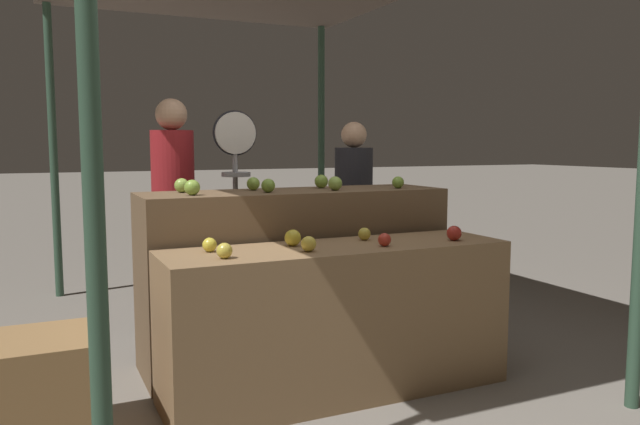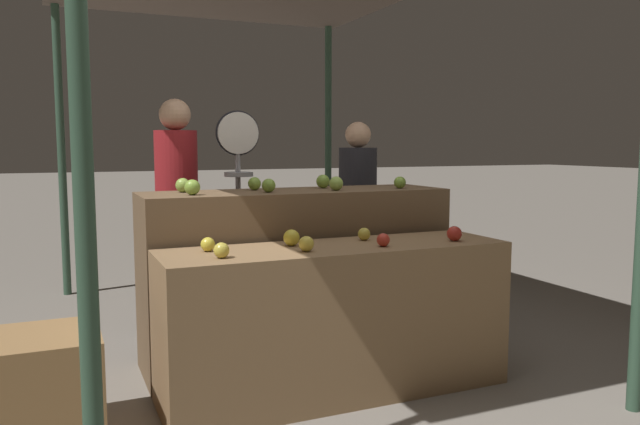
# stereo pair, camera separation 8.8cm
# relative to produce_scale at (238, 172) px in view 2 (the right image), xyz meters

# --- Properties ---
(ground_plane) EXTENTS (60.00, 60.00, 0.00)m
(ground_plane) POSITION_rel_produce_scale_xyz_m (0.21, -1.17, -1.17)
(ground_plane) COLOR gray
(display_counter_front) EXTENTS (1.91, 0.55, 0.82)m
(display_counter_front) POSITION_rel_produce_scale_xyz_m (0.21, -1.17, -0.76)
(display_counter_front) COLOR olive
(display_counter_front) RESTS_ON ground_plane
(display_counter_back) EXTENTS (1.91, 0.55, 1.08)m
(display_counter_back) POSITION_rel_produce_scale_xyz_m (0.21, -0.57, -0.63)
(display_counter_back) COLOR brown
(display_counter_back) RESTS_ON ground_plane
(apple_front_0) EXTENTS (0.08, 0.08, 0.08)m
(apple_front_0) POSITION_rel_produce_scale_xyz_m (-0.46, -1.28, -0.32)
(apple_front_0) COLOR gold
(apple_front_0) RESTS_ON display_counter_front
(apple_front_1) EXTENTS (0.08, 0.08, 0.08)m
(apple_front_1) POSITION_rel_produce_scale_xyz_m (-0.01, -1.27, -0.32)
(apple_front_1) COLOR yellow
(apple_front_1) RESTS_ON display_counter_front
(apple_front_2) EXTENTS (0.07, 0.07, 0.07)m
(apple_front_2) POSITION_rel_produce_scale_xyz_m (0.43, -1.29, -0.32)
(apple_front_2) COLOR red
(apple_front_2) RESTS_ON display_counter_front
(apple_front_3) EXTENTS (0.09, 0.09, 0.09)m
(apple_front_3) POSITION_rel_produce_scale_xyz_m (0.89, -1.28, -0.31)
(apple_front_3) COLOR #B72D23
(apple_front_3) RESTS_ON display_counter_front
(apple_front_4) EXTENTS (0.07, 0.07, 0.07)m
(apple_front_4) POSITION_rel_produce_scale_xyz_m (-0.47, -1.07, -0.32)
(apple_front_4) COLOR gold
(apple_front_4) RESTS_ON display_counter_front
(apple_front_5) EXTENTS (0.09, 0.09, 0.09)m
(apple_front_5) POSITION_rel_produce_scale_xyz_m (-0.02, -1.08, -0.31)
(apple_front_5) COLOR gold
(apple_front_5) RESTS_ON display_counter_front
(apple_front_6) EXTENTS (0.07, 0.07, 0.07)m
(apple_front_6) POSITION_rel_produce_scale_xyz_m (0.43, -1.06, -0.32)
(apple_front_6) COLOR gold
(apple_front_6) RESTS_ON display_counter_front
(apple_back_0) EXTENTS (0.09, 0.09, 0.09)m
(apple_back_0) POSITION_rel_produce_scale_xyz_m (-0.46, -0.69, -0.05)
(apple_back_0) COLOR #84AD3D
(apple_back_0) RESTS_ON display_counter_back
(apple_back_1) EXTENTS (0.08, 0.08, 0.08)m
(apple_back_1) POSITION_rel_produce_scale_xyz_m (-0.01, -0.67, -0.05)
(apple_back_1) COLOR #7AA338
(apple_back_1) RESTS_ON display_counter_back
(apple_back_2) EXTENTS (0.09, 0.09, 0.09)m
(apple_back_2) POSITION_rel_produce_scale_xyz_m (0.43, -0.69, -0.05)
(apple_back_2) COLOR #8EB247
(apple_back_2) RESTS_ON display_counter_back
(apple_back_3) EXTENTS (0.08, 0.08, 0.08)m
(apple_back_3) POSITION_rel_produce_scale_xyz_m (0.89, -0.69, -0.06)
(apple_back_3) COLOR #7AA338
(apple_back_3) RESTS_ON display_counter_back
(apple_back_4) EXTENTS (0.09, 0.09, 0.09)m
(apple_back_4) POSITION_rel_produce_scale_xyz_m (-0.48, -0.47, -0.05)
(apple_back_4) COLOR #8EB247
(apple_back_4) RESTS_ON display_counter_back
(apple_back_5) EXTENTS (0.08, 0.08, 0.08)m
(apple_back_5) POSITION_rel_produce_scale_xyz_m (-0.03, -0.46, -0.05)
(apple_back_5) COLOR #84AD3D
(apple_back_5) RESTS_ON display_counter_back
(apple_back_6) EXTENTS (0.09, 0.09, 0.09)m
(apple_back_6) POSITION_rel_produce_scale_xyz_m (0.44, -0.47, -0.05)
(apple_back_6) COLOR #7AA338
(apple_back_6) RESTS_ON display_counter_back
(produce_scale) EXTENTS (0.31, 0.20, 1.60)m
(produce_scale) POSITION_rel_produce_scale_xyz_m (0.00, 0.00, 0.00)
(produce_scale) COLOR #99999E
(produce_scale) RESTS_ON ground_plane
(person_vendor_at_scale) EXTENTS (0.34, 0.34, 1.68)m
(person_vendor_at_scale) POSITION_rel_produce_scale_xyz_m (-0.38, 0.27, -0.18)
(person_vendor_at_scale) COLOR #2D2D38
(person_vendor_at_scale) RESTS_ON ground_plane
(person_customer_left) EXTENTS (0.41, 0.41, 1.54)m
(person_customer_left) POSITION_rel_produce_scale_xyz_m (1.03, 0.21, -0.28)
(person_customer_left) COLOR #2D2D38
(person_customer_left) RESTS_ON ground_plane
(wooden_crate_side) EXTENTS (0.50, 0.50, 0.50)m
(wooden_crate_side) POSITION_rel_produce_scale_xyz_m (-1.27, -1.16, -0.92)
(wooden_crate_side) COLOR #9E7547
(wooden_crate_side) RESTS_ON ground_plane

